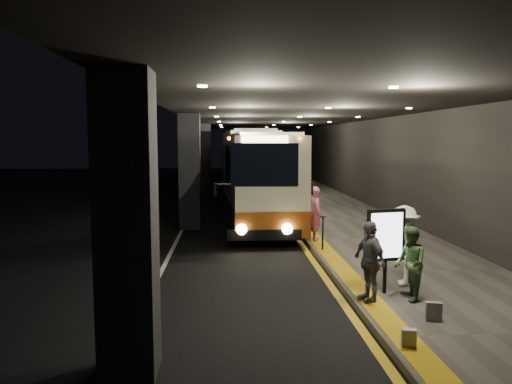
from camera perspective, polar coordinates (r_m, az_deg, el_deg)
name	(u,v)px	position (r m, az deg, el deg)	size (l,w,h in m)	color
ground	(230,251)	(15.52, -3.00, -6.74)	(90.00, 90.00, 0.00)	black
lane_line_white	(185,224)	(20.50, -8.11, -3.64)	(0.12, 50.00, 0.01)	silver
kerb_stripe_yellow	(286,223)	(20.57, 3.50, -3.56)	(0.18, 50.00, 0.01)	gold
sidewalk	(344,221)	(20.98, 10.04, -3.26)	(4.50, 50.00, 0.15)	#514C44
tactile_strip	(299,219)	(20.61, 4.89, -3.13)	(0.50, 50.00, 0.01)	gold
terminal_wall	(400,150)	(21.35, 16.09, 4.64)	(0.10, 50.00, 6.00)	black
support_columns	(190,172)	(19.24, -7.57, 2.31)	(0.80, 24.80, 4.40)	black
canopy	(291,110)	(20.34, 4.01, 9.32)	(9.00, 50.00, 0.40)	black
coach_main	(254,181)	(20.71, -0.17, 1.25)	(2.90, 11.48, 3.55)	beige
coach_second	(247,165)	(30.72, -1.06, 3.09)	(3.07, 12.41, 3.87)	beige
passenger_boarding	(316,214)	(16.31, 6.86, -2.47)	(0.64, 0.42, 1.76)	#C75C7D
passenger_waiting_green	(410,263)	(10.72, 17.17, -7.79)	(0.74, 0.46, 1.53)	#406438
passenger_waiting_white	(404,245)	(11.78, 16.54, -5.85)	(1.17, 0.54, 1.81)	white
passenger_waiting_grey	(369,261)	(10.43, 12.83, -7.71)	(0.97, 0.50, 1.65)	#504E53
bag_polka	(434,311)	(9.85, 19.64, -12.71)	(0.28, 0.12, 0.34)	black
bag_plain	(409,338)	(8.58, 17.06, -15.65)	(0.23, 0.13, 0.29)	silver
info_sign	(386,237)	(10.95, 14.63, -4.96)	(0.86, 0.28, 1.82)	black
stanchion_post	(323,233)	(14.95, 7.63, -4.72)	(0.05, 0.05, 1.01)	black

